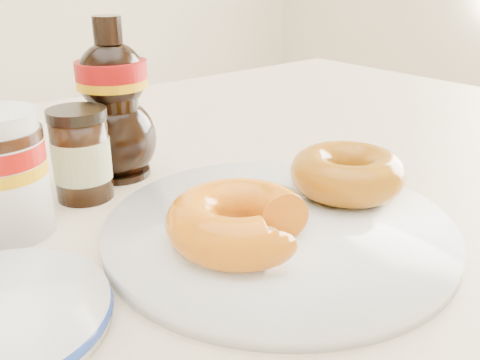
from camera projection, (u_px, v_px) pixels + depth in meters
dining_table at (173, 276)px, 0.54m from camera, size 1.40×0.90×0.75m
plate at (279, 228)px, 0.44m from camera, size 0.29×0.29×0.01m
donut_bitten at (239, 221)px, 0.40m from camera, size 0.14×0.14×0.04m
donut_whole at (348, 173)px, 0.49m from camera, size 0.12×0.12×0.04m
nutella_jar at (0, 170)px, 0.43m from camera, size 0.07×0.07×0.10m
syrup_bottle at (114, 100)px, 0.54m from camera, size 0.10×0.10×0.16m
dark_jar at (81, 155)px, 0.50m from camera, size 0.05×0.05×0.09m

